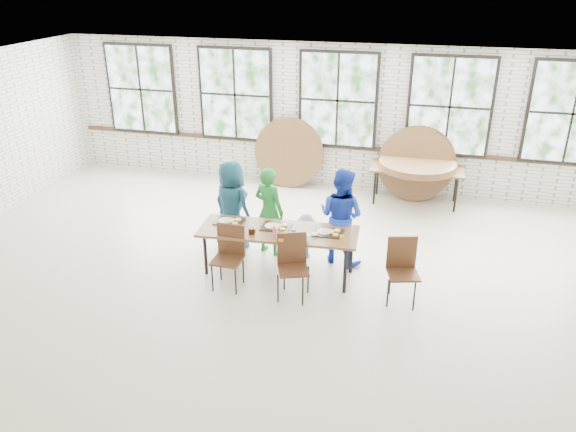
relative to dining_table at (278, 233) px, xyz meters
name	(u,v)px	position (x,y,z in m)	size (l,w,h in m)	color
room	(338,103)	(0.18, 3.91, 1.14)	(12.00, 12.00, 12.00)	beige
dining_table	(278,233)	(0.00, 0.00, 0.00)	(2.45, 0.96, 0.74)	brown
chair_near_left	(229,251)	(-0.61, -0.49, -0.13)	(0.42, 0.41, 0.95)	#4B2B19
chair_near_right	(293,260)	(0.35, -0.53, -0.13)	(0.54, 0.53, 0.95)	#4B2B19
chair_spare	(402,264)	(1.88, -0.27, -0.13)	(0.52, 0.51, 0.95)	#4B2B19
adult_teal	(232,206)	(-0.97, 0.65, 0.08)	(0.75, 0.49, 1.53)	navy
adult_green	(269,211)	(-0.33, 0.65, 0.06)	(0.54, 0.36, 1.49)	#1F752B
toddler	(306,236)	(0.29, 0.65, -0.31)	(0.49, 0.28, 0.75)	#152843
adult_blue	(341,216)	(0.84, 0.65, 0.10)	(0.76, 0.60, 1.57)	#1938B5
storage_table	(417,170)	(1.89, 3.42, 0.00)	(1.82, 0.79, 0.74)	brown
tabletop_clutter	(285,231)	(0.12, -0.04, 0.08)	(2.06, 0.58, 0.11)	black
round_tops_stacked	(417,165)	(1.89, 3.42, 0.12)	(1.50, 1.50, 0.13)	brown
round_tops_leaning	(372,160)	(0.98, 3.70, 0.05)	(4.19, 0.43, 1.49)	brown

